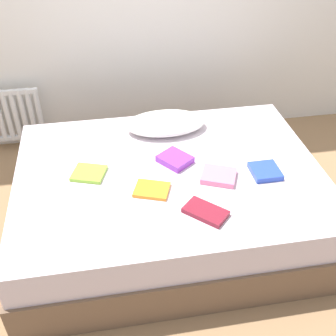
{
  "coord_description": "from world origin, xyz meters",
  "views": [
    {
      "loc": [
        -0.38,
        -2.13,
        2.14
      ],
      "look_at": [
        0.0,
        0.05,
        0.48
      ],
      "focal_mm": 45.09,
      "sensor_mm": 36.0,
      "label": 1
    }
  ],
  "objects": [
    {
      "name": "pillow",
      "position": [
        0.06,
        0.5,
        0.55
      ],
      "size": [
        0.58,
        0.35,
        0.11
      ],
      "primitive_type": "ellipsoid",
      "color": "white",
      "rests_on": "bed"
    },
    {
      "name": "textbook_orange",
      "position": [
        -0.14,
        -0.19,
        0.51
      ],
      "size": [
        0.25,
        0.22,
        0.02
      ],
      "primitive_type": "cube",
      "rotation": [
        0.0,
        0.0,
        -0.35
      ],
      "color": "orange",
      "rests_on": "bed"
    },
    {
      "name": "ground_plane",
      "position": [
        0.0,
        0.0,
        0.0
      ],
      "size": [
        8.0,
        8.0,
        0.0
      ],
      "primitive_type": "plane",
      "color": "#93704C"
    },
    {
      "name": "bed",
      "position": [
        0.0,
        0.0,
        0.25
      ],
      "size": [
        2.0,
        1.5,
        0.5
      ],
      "color": "brown",
      "rests_on": "ground"
    },
    {
      "name": "radiator",
      "position": [
        -1.16,
        1.2,
        0.34
      ],
      "size": [
        0.5,
        0.04,
        0.47
      ],
      "color": "white",
      "rests_on": "ground"
    },
    {
      "name": "textbook_purple",
      "position": [
        0.05,
        0.08,
        0.52
      ],
      "size": [
        0.25,
        0.26,
        0.04
      ],
      "primitive_type": "cube",
      "rotation": [
        0.0,
        0.0,
        -0.92
      ],
      "color": "purple",
      "rests_on": "bed"
    },
    {
      "name": "textbook_pink",
      "position": [
        0.29,
        -0.14,
        0.52
      ],
      "size": [
        0.26,
        0.25,
        0.04
      ],
      "primitive_type": "cube",
      "rotation": [
        0.0,
        0.0,
        -0.41
      ],
      "color": "pink",
      "rests_on": "bed"
    },
    {
      "name": "textbook_lime",
      "position": [
        -0.51,
        0.04,
        0.51
      ],
      "size": [
        0.25,
        0.23,
        0.02
      ],
      "primitive_type": "cube",
      "rotation": [
        0.0,
        0.0,
        -0.33
      ],
      "color": "#8CC638",
      "rests_on": "bed"
    },
    {
      "name": "textbook_maroon",
      "position": [
        0.13,
        -0.44,
        0.51
      ],
      "size": [
        0.27,
        0.27,
        0.03
      ],
      "primitive_type": "cube",
      "rotation": [
        0.0,
        0.0,
        -0.77
      ],
      "color": "maroon",
      "rests_on": "bed"
    },
    {
      "name": "textbook_blue",
      "position": [
        0.59,
        -0.14,
        0.52
      ],
      "size": [
        0.18,
        0.19,
        0.04
      ],
      "primitive_type": "cube",
      "rotation": [
        0.0,
        0.0,
        0.01
      ],
      "color": "#2847B7",
      "rests_on": "bed"
    }
  ]
}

